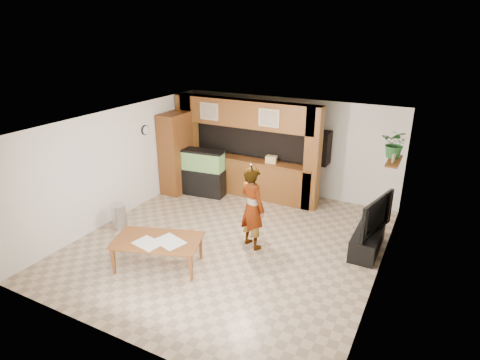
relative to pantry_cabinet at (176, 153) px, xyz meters
The scene contains 21 objects.
floor 3.45m from the pantry_cabinet, 34.42° to the right, with size 6.50×6.50×0.00m, color tan.
ceiling 3.60m from the pantry_cabinet, 34.42° to the right, with size 6.50×6.50×0.00m, color white.
wall_back 3.05m from the pantry_cabinet, 27.41° to the left, with size 6.00×6.00×0.00m, color silver.
wall_left 1.89m from the pantry_cabinet, 99.21° to the right, with size 6.50×6.50×0.00m, color silver.
wall_right 6.00m from the pantry_cabinet, 17.98° to the right, with size 6.50×6.50×0.00m, color silver.
partition 1.93m from the pantry_cabinet, 24.18° to the left, with size 4.20×0.99×2.60m.
wall_clock 1.20m from the pantry_cabinet, 107.35° to the right, with size 0.05×0.25×0.25m.
wall_shelf 5.58m from the pantry_cabinet, ahead, with size 0.25×0.90×0.04m, color brown.
pantry_cabinet is the anchor object (origin of this frame).
trash_can 2.58m from the pantry_cabinet, 86.62° to the right, with size 0.31×0.31×0.57m, color #B2B2B7.
aquarium 0.94m from the pantry_cabinet, ahead, with size 1.15×0.43×1.27m.
tv_stand 5.48m from the pantry_cabinet, ahead, with size 0.50×1.35×0.45m, color black.
television 5.42m from the pantry_cabinet, ahead, with size 1.31×0.17×0.76m, color black.
photo_frame 5.60m from the pantry_cabinet, ahead, with size 0.03×0.13×0.18m, color tan.
potted_plant 5.60m from the pantry_cabinet, ahead, with size 0.56×0.48×0.62m, color #255D28.
person 3.64m from the pantry_cabinet, 29.10° to the right, with size 0.65×0.42×1.77m, color #8E6E4D.
microphone 3.82m from the pantry_cabinet, 30.86° to the right, with size 0.03×0.03×0.15m, color black.
dining_table 3.92m from the pantry_cabinet, 59.79° to the right, with size 1.64×0.91×0.58m, color brown.
newspaper_a 3.93m from the pantry_cabinet, 56.11° to the right, with size 0.56×0.41×0.01m, color silver.
newspaper_b 3.97m from the pantry_cabinet, 61.93° to the right, with size 0.52×0.38×0.01m, color silver.
counter_box 2.63m from the pantry_cabinet, 13.18° to the left, with size 0.28×0.19×0.19m, color tan.
Camera 1 is at (3.67, -6.59, 4.34)m, focal length 30.00 mm.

